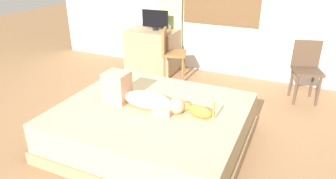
{
  "coord_description": "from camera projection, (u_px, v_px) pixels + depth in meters",
  "views": [
    {
      "loc": [
        1.46,
        -2.69,
        2.02
      ],
      "look_at": [
        0.18,
        0.11,
        0.61
      ],
      "focal_mm": 32.82,
      "sensor_mm": 36.0,
      "label": 1
    }
  ],
  "objects": [
    {
      "name": "chair_by_desk",
      "position": [
        170.0,
        50.0,
        5.06
      ],
      "size": [
        0.48,
        0.48,
        0.86
      ],
      "color": "brown",
      "rests_on": "ground"
    },
    {
      "name": "cup",
      "position": [
        168.0,
        27.0,
        5.39
      ],
      "size": [
        0.08,
        0.08,
        0.08
      ],
      "primitive_type": "cylinder",
      "color": "white",
      "rests_on": "desk"
    },
    {
      "name": "chair_spare",
      "position": [
        306.0,
        66.0,
        4.37
      ],
      "size": [
        0.47,
        0.47,
        0.86
      ],
      "color": "#4C3828",
      "rests_on": "ground"
    },
    {
      "name": "cat",
      "position": [
        199.0,
        111.0,
        3.11
      ],
      "size": [
        0.35,
        0.16,
        0.21
      ],
      "color": "#C67A2D",
      "rests_on": "bed"
    },
    {
      "name": "person_lying",
      "position": [
        140.0,
        96.0,
        3.32
      ],
      "size": [
        0.94,
        0.28,
        0.34
      ],
      "color": "#CCB299",
      "rests_on": "bed"
    },
    {
      "name": "tv_monitor",
      "position": [
        155.0,
        20.0,
        5.3
      ],
      "size": [
        0.48,
        0.1,
        0.35
      ],
      "color": "black",
      "rests_on": "desk"
    },
    {
      "name": "bed",
      "position": [
        152.0,
        126.0,
        3.42
      ],
      "size": [
        2.02,
        1.75,
        0.46
      ],
      "color": "#997A56",
      "rests_on": "ground"
    },
    {
      "name": "ground_plane",
      "position": [
        150.0,
        138.0,
        3.62
      ],
      "size": [
        16.0,
        16.0,
        0.0
      ],
      "primitive_type": "plane",
      "color": "olive"
    },
    {
      "name": "curtain_left",
      "position": [
        171.0,
        3.0,
        5.36
      ],
      "size": [
        0.44,
        0.06,
        2.36
      ],
      "primitive_type": "cube",
      "color": "#ADCC75",
      "rests_on": "ground"
    },
    {
      "name": "desk",
      "position": [
        152.0,
        50.0,
        5.55
      ],
      "size": [
        0.9,
        0.56,
        0.74
      ],
      "color": "#997A56",
      "rests_on": "ground"
    }
  ]
}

